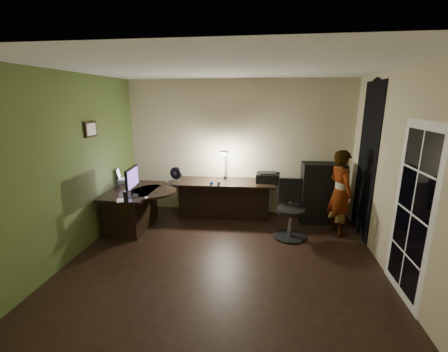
# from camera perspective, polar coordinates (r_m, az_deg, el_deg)

# --- Properties ---
(floor) EXTENTS (4.50, 4.00, 0.01)m
(floor) POSITION_cam_1_polar(r_m,az_deg,el_deg) (4.67, 0.07, -15.39)
(floor) COLOR black
(floor) RESTS_ON ground
(ceiling) EXTENTS (4.50, 4.00, 0.01)m
(ceiling) POSITION_cam_1_polar(r_m,az_deg,el_deg) (4.06, 0.08, 19.93)
(ceiling) COLOR silver
(ceiling) RESTS_ON floor
(wall_back) EXTENTS (4.50, 0.01, 2.70)m
(wall_back) POSITION_cam_1_polar(r_m,az_deg,el_deg) (6.12, 2.62, 5.35)
(wall_back) COLOR #BFB48C
(wall_back) RESTS_ON floor
(wall_front) EXTENTS (4.50, 0.01, 2.70)m
(wall_front) POSITION_cam_1_polar(r_m,az_deg,el_deg) (2.29, -6.82, -10.66)
(wall_front) COLOR #BFB48C
(wall_front) RESTS_ON floor
(wall_left) EXTENTS (0.01, 4.00, 2.70)m
(wall_left) POSITION_cam_1_polar(r_m,az_deg,el_deg) (4.98, -26.57, 1.73)
(wall_left) COLOR #BFB48C
(wall_left) RESTS_ON floor
(wall_right) EXTENTS (0.01, 4.00, 2.70)m
(wall_right) POSITION_cam_1_polar(r_m,az_deg,el_deg) (4.46, 30.11, -0.05)
(wall_right) COLOR #BFB48C
(wall_right) RESTS_ON floor
(green_wall_overlay) EXTENTS (0.00, 4.00, 2.70)m
(green_wall_overlay) POSITION_cam_1_polar(r_m,az_deg,el_deg) (4.98, -26.42, 1.72)
(green_wall_overlay) COLOR #475C26
(green_wall_overlay) RESTS_ON floor
(arched_doorway) EXTENTS (0.01, 0.90, 2.60)m
(arched_doorway) POSITION_cam_1_polar(r_m,az_deg,el_deg) (5.52, 25.56, 2.42)
(arched_doorway) COLOR black
(arched_doorway) RESTS_ON floor
(french_door) EXTENTS (0.02, 0.92, 2.10)m
(french_door) POSITION_cam_1_polar(r_m,az_deg,el_deg) (4.05, 32.17, -6.09)
(french_door) COLOR white
(french_door) RESTS_ON floor
(framed_picture) EXTENTS (0.04, 0.30, 0.25)m
(framed_picture) POSITION_cam_1_polar(r_m,az_deg,el_deg) (5.27, -24.14, 8.13)
(framed_picture) COLOR black
(framed_picture) RESTS_ON wall_left
(desk_left) EXTENTS (0.79, 1.28, 0.74)m
(desk_left) POSITION_cam_1_polar(r_m,az_deg,el_deg) (5.74, -16.69, -6.01)
(desk_left) COLOR black
(desk_left) RESTS_ON floor
(desk_right) EXTENTS (2.00, 0.78, 0.74)m
(desk_right) POSITION_cam_1_polar(r_m,az_deg,el_deg) (6.02, -0.05, -4.42)
(desk_right) COLOR black
(desk_right) RESTS_ON floor
(cabinet) EXTENTS (0.79, 0.42, 1.16)m
(cabinet) POSITION_cam_1_polar(r_m,az_deg,el_deg) (5.99, 18.15, -3.13)
(cabinet) COLOR black
(cabinet) RESTS_ON floor
(laptop_stand) EXTENTS (0.28, 0.25, 0.11)m
(laptop_stand) POSITION_cam_1_polar(r_m,az_deg,el_deg) (6.01, -18.18, -1.07)
(laptop_stand) COLOR silver
(laptop_stand) RESTS_ON desk_left
(laptop) EXTENTS (0.37, 0.36, 0.20)m
(laptop) POSITION_cam_1_polar(r_m,az_deg,el_deg) (5.98, -18.29, 0.37)
(laptop) COLOR silver
(laptop) RESTS_ON laptop_stand
(monitor) EXTENTS (0.16, 0.56, 0.36)m
(monitor) POSITION_cam_1_polar(r_m,az_deg,el_deg) (5.23, -17.22, -1.84)
(monitor) COLOR black
(monitor) RESTS_ON desk_left
(mouse) EXTENTS (0.07, 0.10, 0.04)m
(mouse) POSITION_cam_1_polar(r_m,az_deg,el_deg) (5.08, -14.67, -4.04)
(mouse) COLOR silver
(mouse) RESTS_ON desk_left
(phone) EXTENTS (0.09, 0.13, 0.01)m
(phone) POSITION_cam_1_polar(r_m,az_deg,el_deg) (5.33, -12.55, -3.20)
(phone) COLOR black
(phone) RESTS_ON desk_left
(pen) EXTENTS (0.09, 0.13, 0.01)m
(pen) POSITION_cam_1_polar(r_m,az_deg,el_deg) (5.60, -15.55, -2.51)
(pen) COLOR black
(pen) RESTS_ON desk_left
(speaker) EXTENTS (0.10, 0.10, 0.20)m
(speaker) POSITION_cam_1_polar(r_m,az_deg,el_deg) (4.93, -18.18, -3.88)
(speaker) COLOR black
(speaker) RESTS_ON desk_left
(notepad) EXTENTS (0.22, 0.25, 0.01)m
(notepad) POSITION_cam_1_polar(r_m,az_deg,el_deg) (5.11, -18.92, -4.41)
(notepad) COLOR silver
(notepad) RESTS_ON desk_left
(desk_fan) EXTENTS (0.25, 0.18, 0.36)m
(desk_fan) POSITION_cam_1_polar(r_m,az_deg,el_deg) (5.69, -9.07, -0.04)
(desk_fan) COLOR black
(desk_fan) RESTS_ON desk_right
(headphones) EXTENTS (0.19, 0.14, 0.08)m
(headphones) POSITION_cam_1_polar(r_m,az_deg,el_deg) (5.66, -1.68, -1.38)
(headphones) COLOR navy
(headphones) RESTS_ON desk_right
(printer) EXTENTS (0.46, 0.37, 0.20)m
(printer) POSITION_cam_1_polar(r_m,az_deg,el_deg) (5.90, 8.38, -0.27)
(printer) COLOR black
(printer) RESTS_ON desk_right
(desk_lamp) EXTENTS (0.18, 0.31, 0.66)m
(desk_lamp) POSITION_cam_1_polar(r_m,az_deg,el_deg) (6.02, 0.25, 2.46)
(desk_lamp) COLOR black
(desk_lamp) RESTS_ON desk_right
(office_chair) EXTENTS (0.57, 0.57, 0.99)m
(office_chair) POSITION_cam_1_polar(r_m,az_deg,el_deg) (5.21, 12.64, -6.38)
(office_chair) COLOR black
(office_chair) RESTS_ON floor
(person) EXTENTS (0.53, 0.63, 1.50)m
(person) POSITION_cam_1_polar(r_m,az_deg,el_deg) (5.53, 21.25, -3.02)
(person) COLOR #D8A88C
(person) RESTS_ON floor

